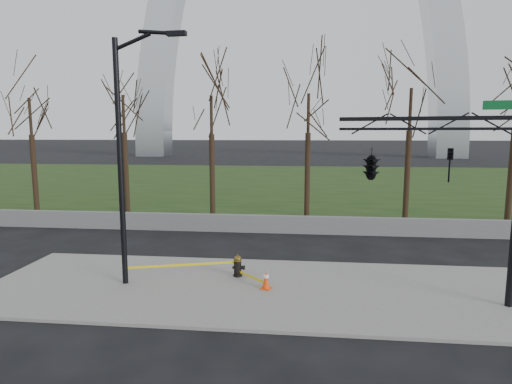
# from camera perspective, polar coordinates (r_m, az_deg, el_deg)

# --- Properties ---
(ground) EXTENTS (500.00, 500.00, 0.00)m
(ground) POSITION_cam_1_polar(r_m,az_deg,el_deg) (14.22, 0.56, -13.01)
(ground) COLOR black
(ground) RESTS_ON ground
(sidewalk) EXTENTS (18.00, 6.00, 0.10)m
(sidewalk) POSITION_cam_1_polar(r_m,az_deg,el_deg) (14.21, 0.56, -12.82)
(sidewalk) COLOR slate
(sidewalk) RESTS_ON ground
(grass_strip) EXTENTS (120.00, 40.00, 0.06)m
(grass_strip) POSITION_cam_1_polar(r_m,az_deg,el_deg) (43.53, 4.41, 1.34)
(grass_strip) COLOR #1C3312
(grass_strip) RESTS_ON ground
(guardrail) EXTENTS (60.00, 0.30, 0.90)m
(guardrail) POSITION_cam_1_polar(r_m,az_deg,el_deg) (21.75, 2.62, -4.32)
(guardrail) COLOR #59595B
(guardrail) RESTS_ON ground
(tree_row) EXTENTS (43.60, 4.00, 8.44)m
(tree_row) POSITION_cam_1_polar(r_m,az_deg,el_deg) (25.35, 0.52, 6.05)
(tree_row) COLOR black
(tree_row) RESTS_ON ground
(fire_hydrant) EXTENTS (0.49, 0.32, 0.78)m
(fire_hydrant) POSITION_cam_1_polar(r_m,az_deg,el_deg) (15.10, -2.43, -9.89)
(fire_hydrant) COLOR black
(fire_hydrant) RESTS_ON sidewalk
(traffic_cone) EXTENTS (0.40, 0.40, 0.60)m
(traffic_cone) POSITION_cam_1_polar(r_m,az_deg,el_deg) (13.97, 1.35, -11.68)
(traffic_cone) COLOR #E33E0B
(traffic_cone) RESTS_ON sidewalk
(street_light) EXTENTS (2.39, 0.33, 8.21)m
(street_light) POSITION_cam_1_polar(r_m,az_deg,el_deg) (14.27, -16.99, 6.03)
(street_light) COLOR black
(street_light) RESTS_ON ground
(traffic_signal_mast) EXTENTS (5.00, 2.54, 6.00)m
(traffic_signal_mast) POSITION_cam_1_polar(r_m,az_deg,el_deg) (13.52, 18.42, 3.55)
(traffic_signal_mast) COLOR black
(traffic_signal_mast) RESTS_ON ground
(caution_tape) EXTENTS (4.73, 1.10, 0.41)m
(caution_tape) POSITION_cam_1_polar(r_m,az_deg,el_deg) (14.79, -7.20, -10.11)
(caution_tape) COLOR yellow
(caution_tape) RESTS_ON ground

